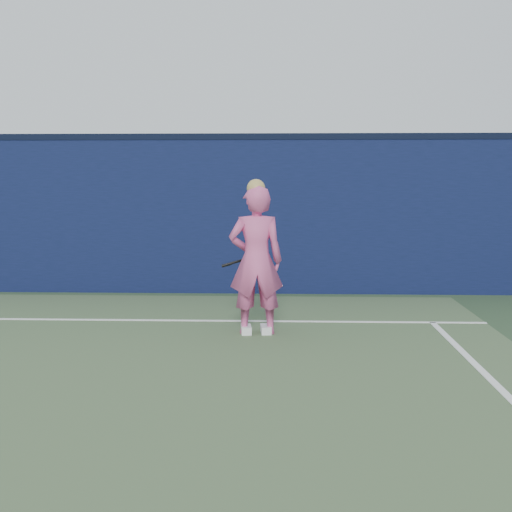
{
  "coord_description": "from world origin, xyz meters",
  "views": [
    {
      "loc": [
        2.86,
        -5.23,
        1.89
      ],
      "look_at": [
        2.52,
        3.29,
        0.95
      ],
      "focal_mm": 50.0,
      "sensor_mm": 36.0,
      "label": 1
    }
  ],
  "objects": [
    {
      "name": "wall_cap",
      "position": [
        0.0,
        6.5,
        2.55
      ],
      "size": [
        24.0,
        0.42,
        0.1
      ],
      "primitive_type": "cube",
      "color": "black",
      "rests_on": "backstop_wall"
    },
    {
      "name": "backstop_wall",
      "position": [
        0.0,
        6.5,
        1.25
      ],
      "size": [
        24.0,
        0.4,
        2.5
      ],
      "primitive_type": "cube",
      "color": "#0B1434",
      "rests_on": "ground"
    },
    {
      "name": "player",
      "position": [
        2.52,
        3.29,
        0.9
      ],
      "size": [
        0.7,
        0.49,
        1.88
      ],
      "rotation": [
        0.0,
        0.0,
        3.24
      ],
      "color": "#DB5593",
      "rests_on": "ground"
    },
    {
      "name": "racket",
      "position": [
        2.49,
        3.73,
        0.89
      ],
      "size": [
        0.62,
        0.18,
        0.33
      ],
      "rotation": [
        0.0,
        0.0,
        0.05
      ],
      "color": "black",
      "rests_on": "ground"
    }
  ]
}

